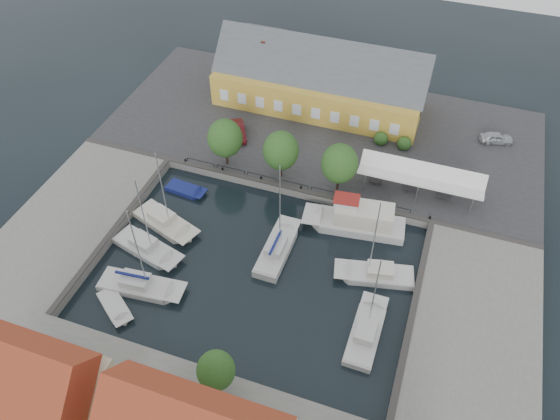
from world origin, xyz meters
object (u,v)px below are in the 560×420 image
Objects in this scene: east_boat_b at (376,275)px; east_boat_c at (366,333)px; west_boat_d at (140,287)px; center_sailboat at (277,250)px; tent_canopy at (421,175)px; launch_sw at (115,307)px; west_boat_c at (147,249)px; warehouse at (316,81)px; car_red at (238,131)px; trawler at (358,221)px; launch_nw at (186,190)px; west_boat_b at (165,223)px; car_silver at (497,138)px.

east_boat_c is at bearing -85.52° from east_boat_b.
center_sailboat is at bearing 38.29° from west_boat_d.
tent_canopy is at bearing 46.24° from center_sailboat.
east_boat_c reaches higher than launch_sw.
west_boat_d is at bearing -68.89° from west_boat_c.
warehouse is at bearing 114.06° from east_boat_c.
east_boat_b is at bearing 27.65° from launch_sw.
tent_canopy is at bearing 81.29° from east_boat_b.
east_boat_b is (21.80, -16.13, -1.51)m from car_red.
center_sailboat is 1.02× the size of trawler.
trawler is at bearing 27.67° from west_boat_c.
east_boat_b is 24.78m from launch_nw.
car_red is at bearing 82.80° from west_boat_b.
center_sailboat is at bearing -133.76° from tent_canopy.
center_sailboat is 10.68m from east_boat_b.
west_boat_c is at bearing 95.01° from launch_sw.
west_boat_b reaches higher than launch_nw.
west_boat_c is (-20.49, -10.74, -0.76)m from trawler.
car_red is 0.40× the size of west_boat_d.
west_boat_d reaches higher than warehouse.
center_sailboat reaches higher than car_silver.
car_red reaches higher than car_silver.
east_boat_c is at bearing -5.81° from west_boat_c.
launch_nw is at bearing 93.13° from launch_sw.
east_boat_b is at bearing -60.82° from trawler.
car_red is 0.40× the size of trawler.
car_silver is at bearing -12.51° from car_red.
west_boat_d is (-7.52, -36.13, -4.16)m from warehouse.
center_sailboat is at bearing 1.31° from west_boat_b.
trawler is 23.15m from west_boat_c.
car_silver is at bearing 58.14° from tent_canopy.
warehouse is 37.40m from east_boat_c.
car_red is 0.42× the size of west_boat_b.
launch_sw is at bearing -137.19° from trawler.
west_boat_c is at bearing -125.34° from car_red.
center_sailboat is 9.67m from trawler.
west_boat_b is 4.05m from west_boat_c.
car_red is (-23.79, 3.11, -1.91)m from tent_canopy.
west_boat_b is 11.69m from launch_sw.
tent_canopy reaches higher than launch_sw.
tent_canopy is 2.72× the size of launch_nw.
east_boat_b reaches higher than car_red.
west_boat_d is (1.81, -4.68, 0.01)m from west_boat_c.
launch_sw is at bearing 123.76° from car_silver.
tent_canopy reaches higher than car_red.
east_boat_c is 0.94× the size of west_boat_b.
west_boat_c is (-2.14, -20.70, -1.51)m from car_red.
west_boat_b reaches higher than warehouse.
car_red is 20.87m from west_boat_c.
center_sailboat is (-20.62, -26.01, -1.34)m from car_silver.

